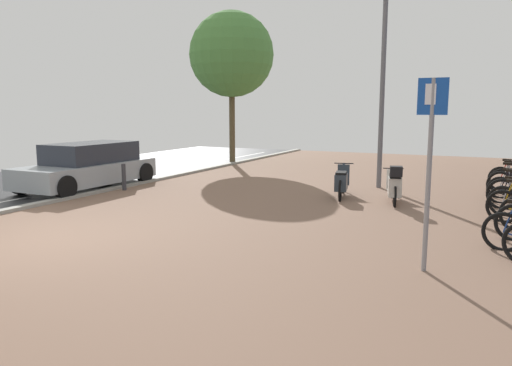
{
  "coord_description": "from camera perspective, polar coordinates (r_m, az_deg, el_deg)",
  "views": [
    {
      "loc": [
        7.3,
        -5.7,
        2.3
      ],
      "look_at": [
        3.64,
        1.92,
        1.01
      ],
      "focal_mm": 34.04,
      "sensor_mm": 36.0,
      "label": 1
    }
  ],
  "objects": [
    {
      "name": "ground",
      "position": [
        8.51,
        -19.54,
        -7.68
      ],
      "size": [
        21.0,
        40.0,
        0.13
      ],
      "color": "#2B2C2E"
    },
    {
      "name": "lamp_post",
      "position": [
        14.71,
        14.66,
        11.61
      ],
      "size": [
        0.2,
        0.52,
        5.61
      ],
      "color": "slate",
      "rests_on": "ground"
    },
    {
      "name": "parked_car_near",
      "position": [
        15.08,
        -19.09,
        1.87
      ],
      "size": [
        1.86,
        4.23,
        1.32
      ],
      "color": "#A0A7AC",
      "rests_on": "ground"
    },
    {
      "name": "street_tree",
      "position": [
        20.81,
        -2.88,
        14.83
      ],
      "size": [
        3.51,
        3.51,
        6.3
      ],
      "color": "brown",
      "rests_on": "ground"
    },
    {
      "name": "scooter_mid",
      "position": [
        12.88,
        10.03,
        0.05
      ],
      "size": [
        0.66,
        1.78,
        0.87
      ],
      "color": "black",
      "rests_on": "ground"
    },
    {
      "name": "bollard_far",
      "position": [
        14.36,
        -15.26,
        0.67
      ],
      "size": [
        0.12,
        0.12,
        0.75
      ],
      "color": "#38383D",
      "rests_on": "ground"
    },
    {
      "name": "bicycle_rack_10",
      "position": [
        15.48,
        27.89,
        0.4
      ],
      "size": [
        1.29,
        0.55,
        0.98
      ],
      "color": "black",
      "rests_on": "ground"
    },
    {
      "name": "scooter_near",
      "position": [
        12.36,
        15.95,
        -0.27
      ],
      "size": [
        0.71,
        1.78,
        1.0
      ],
      "color": "black",
      "rests_on": "ground"
    },
    {
      "name": "parking_sign",
      "position": [
        7.15,
        19.74,
        3.11
      ],
      "size": [
        0.4,
        0.07,
        2.72
      ],
      "color": "gray",
      "rests_on": "ground"
    }
  ]
}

